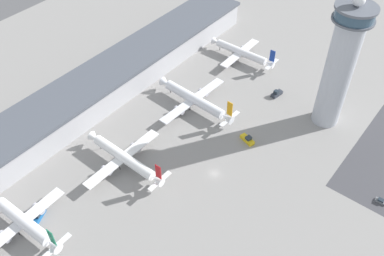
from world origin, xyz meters
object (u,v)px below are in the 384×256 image
(control_tower, at_px, (340,65))
(airplane_gate_alpha, at_px, (24,222))
(airplane_gate_bravo, at_px, (124,158))
(car_grey_coupe, at_px, (381,201))
(airplane_gate_delta, at_px, (242,52))
(service_truck_baggage, at_px, (38,216))
(service_truck_fuel, at_px, (277,94))
(airplane_gate_charlie, at_px, (195,100))
(service_truck_catering, at_px, (247,139))

(control_tower, xyz_separation_m, airplane_gate_alpha, (-120.15, 57.89, -25.86))
(airplane_gate_bravo, bearing_deg, car_grey_coupe, -62.10)
(airplane_gate_delta, bearing_deg, service_truck_baggage, 179.08)
(airplane_gate_alpha, distance_m, service_truck_fuel, 125.71)
(airplane_gate_charlie, distance_m, service_truck_baggage, 84.77)
(control_tower, distance_m, airplane_gate_bravo, 95.83)
(control_tower, relative_size, airplane_gate_charlie, 1.43)
(service_truck_catering, distance_m, service_truck_fuel, 35.59)
(service_truck_catering, bearing_deg, airplane_gate_bravo, 143.56)
(airplane_gate_bravo, xyz_separation_m, service_truck_catering, (42.84, -31.63, -3.63))
(airplane_gate_bravo, relative_size, car_grey_coupe, 9.76)
(service_truck_catering, xyz_separation_m, car_grey_coupe, (4.29, -57.40, -0.49))
(car_grey_coupe, bearing_deg, control_tower, 51.84)
(airplane_gate_delta, distance_m, service_truck_fuel, 34.19)
(airplane_gate_bravo, xyz_separation_m, service_truck_baggage, (-37.90, 7.01, -3.61))
(service_truck_catering, xyz_separation_m, service_truck_baggage, (-80.74, 38.63, 0.01))
(airplane_gate_charlie, height_order, airplane_gate_delta, airplane_gate_charlie)
(airplane_gate_alpha, relative_size, service_truck_catering, 4.90)
(control_tower, height_order, service_truck_catering, control_tower)
(airplane_gate_delta, bearing_deg, control_tower, -106.08)
(airplane_gate_alpha, height_order, airplane_gate_delta, airplane_gate_alpha)
(service_truck_fuel, xyz_separation_m, service_truck_baggage, (-115.83, 32.70, -0.00))
(service_truck_fuel, bearing_deg, airplane_gate_charlie, 140.31)
(airplane_gate_alpha, distance_m, service_truck_baggage, 6.69)
(airplane_gate_charlie, distance_m, service_truck_catering, 32.37)
(control_tower, height_order, service_truck_baggage, control_tower)
(airplane_gate_charlie, relative_size, service_truck_baggage, 6.14)
(airplane_gate_alpha, height_order, car_grey_coupe, airplane_gate_alpha)
(airplane_gate_bravo, height_order, service_truck_baggage, airplane_gate_bravo)
(control_tower, distance_m, airplane_gate_alpha, 135.85)
(airplane_gate_charlie, xyz_separation_m, car_grey_coupe, (0.60, -89.38, -3.81))
(control_tower, relative_size, airplane_gate_alpha, 1.70)
(airplane_gate_charlie, relative_size, service_truck_catering, 5.83)
(airplane_gate_charlie, xyz_separation_m, service_truck_fuel, (31.39, -26.05, -3.30))
(airplane_gate_bravo, bearing_deg, control_tower, -33.96)
(service_truck_fuel, distance_m, service_truck_baggage, 120.36)
(car_grey_coupe, bearing_deg, airplane_gate_delta, 64.05)
(airplane_gate_bravo, bearing_deg, service_truck_baggage, 169.53)
(airplane_gate_alpha, height_order, airplane_gate_bravo, airplane_gate_alpha)
(airplane_gate_delta, height_order, service_truck_fuel, airplane_gate_delta)
(service_truck_baggage, bearing_deg, airplane_gate_delta, -0.92)
(service_truck_fuel, bearing_deg, airplane_gate_alpha, 165.24)
(airplane_gate_bravo, bearing_deg, airplane_gate_alpha, 171.75)
(airplane_gate_alpha, height_order, service_truck_fuel, airplane_gate_alpha)
(car_grey_coupe, bearing_deg, airplane_gate_alpha, 133.58)
(airplane_gate_charlie, bearing_deg, car_grey_coupe, -89.62)
(airplane_gate_charlie, height_order, service_truck_fuel, airplane_gate_charlie)
(airplane_gate_delta, distance_m, service_truck_baggage, 130.81)
(control_tower, xyz_separation_m, service_truck_catering, (-33.72, 19.94, -29.34))
(service_truck_fuel, bearing_deg, service_truck_baggage, 164.24)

